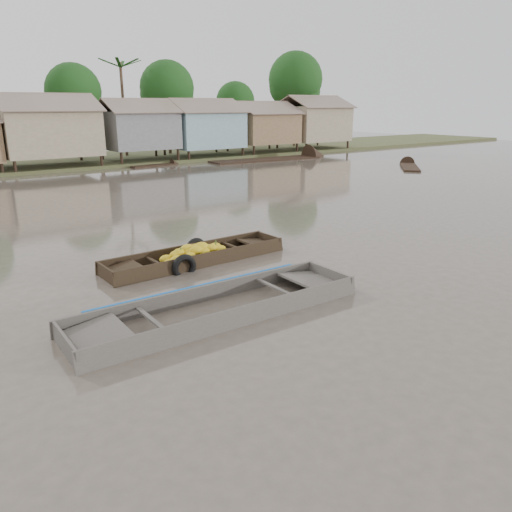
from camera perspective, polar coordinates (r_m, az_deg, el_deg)
ground at (r=12.82m, az=1.50°, el=-4.09°), size 120.00×120.00×0.00m
riverbank at (r=42.61m, az=-22.87°, el=13.62°), size 120.00×12.47×10.22m
banana_boat at (r=15.24m, az=-7.06°, el=-0.09°), size 5.83×1.63×0.81m
viewer_boat at (r=11.55m, az=-4.19°, el=-6.31°), size 7.03×1.97×0.56m
distant_boats at (r=37.97m, az=-9.30°, el=9.70°), size 46.12×15.89×0.35m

